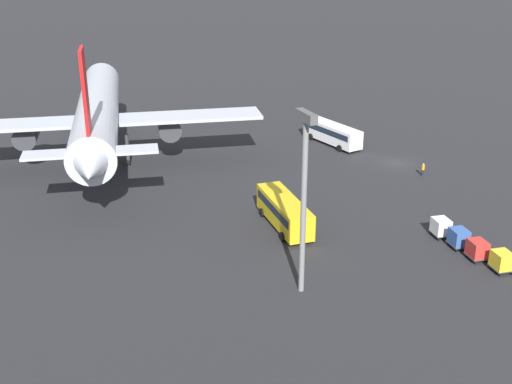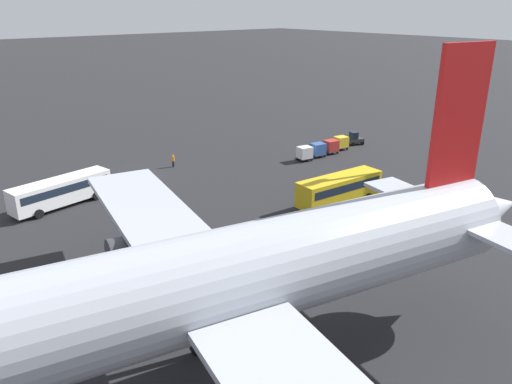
% 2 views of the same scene
% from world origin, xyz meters
% --- Properties ---
extents(ground_plane, '(600.00, 600.00, 0.00)m').
position_xyz_m(ground_plane, '(0.00, 0.00, 0.00)').
color(ground_plane, '#232326').
extents(airplane, '(52.02, 44.66, 19.07)m').
position_xyz_m(airplane, '(16.05, 38.13, 7.17)').
color(airplane, '#B2B7C1').
rests_on(airplane, ground).
extents(shuttle_bus_near, '(11.51, 4.53, 3.12)m').
position_xyz_m(shuttle_bus_near, '(11.24, 4.05, 1.88)').
color(shuttle_bus_near, white).
rests_on(shuttle_bus_near, ground).
extents(shuttle_bus_far, '(10.86, 3.81, 3.26)m').
position_xyz_m(shuttle_bus_far, '(-12.86, 23.49, 1.95)').
color(shuttle_bus_far, gold).
rests_on(shuttle_bus_far, ground).
extents(worker_person, '(0.38, 0.38, 1.74)m').
position_xyz_m(worker_person, '(-5.67, -0.34, 0.87)').
color(worker_person, '#1E1E2D').
rests_on(worker_person, ground).
extents(cargo_cart_yellow, '(2.24, 1.98, 2.06)m').
position_xyz_m(cargo_cart_yellow, '(-30.14, 8.74, 1.19)').
color(cargo_cart_yellow, '#38383D').
rests_on(cargo_cart_yellow, ground).
extents(cargo_cart_red, '(2.24, 1.98, 2.06)m').
position_xyz_m(cargo_cart_red, '(-27.32, 9.25, 1.19)').
color(cargo_cart_red, '#38383D').
rests_on(cargo_cart_red, ground).
extents(cargo_cart_blue, '(2.24, 1.98, 2.06)m').
position_xyz_m(cargo_cart_blue, '(-24.50, 9.22, 1.19)').
color(cargo_cart_blue, '#38383D').
rests_on(cargo_cart_blue, ground).
extents(cargo_cart_white, '(2.24, 1.98, 2.06)m').
position_xyz_m(cargo_cart_white, '(-21.68, 9.27, 1.19)').
color(cargo_cart_white, '#38383D').
rests_on(cargo_cart_white, ground).
extents(light_pole, '(2.80, 0.70, 16.68)m').
position_xyz_m(light_pole, '(-25.79, 27.90, 10.30)').
color(light_pole, slate).
rests_on(light_pole, ground).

